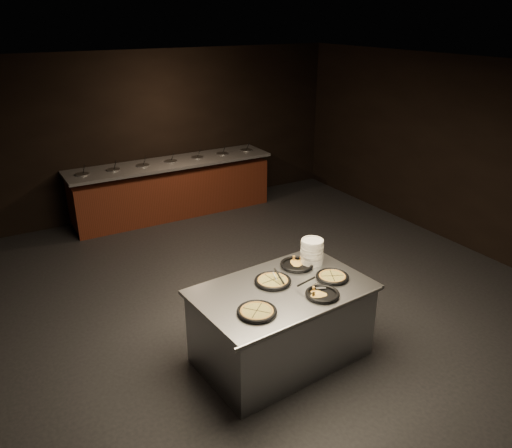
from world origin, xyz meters
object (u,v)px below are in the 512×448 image
object	(u,v)px
plate_stack	(312,252)
pan_cheese_whole	(273,281)
serving_counter	(282,325)
pan_veggie_whole	(257,311)

from	to	relation	value
plate_stack	pan_cheese_whole	size ratio (longest dim) A/B	0.73
plate_stack	pan_cheese_whole	distance (m)	0.64
serving_counter	pan_veggie_whole	size ratio (longest dim) A/B	4.91
serving_counter	pan_veggie_whole	xyz separation A→B (m)	(-0.46, -0.27, 0.47)
plate_stack	serving_counter	bearing A→B (deg)	-152.68
plate_stack	pan_veggie_whole	distance (m)	1.20
plate_stack	pan_veggie_whole	world-z (taller)	plate_stack
pan_cheese_whole	serving_counter	bearing A→B (deg)	-81.22
serving_counter	plate_stack	size ratio (longest dim) A/B	6.67
pan_veggie_whole	pan_cheese_whole	size ratio (longest dim) A/B	0.99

